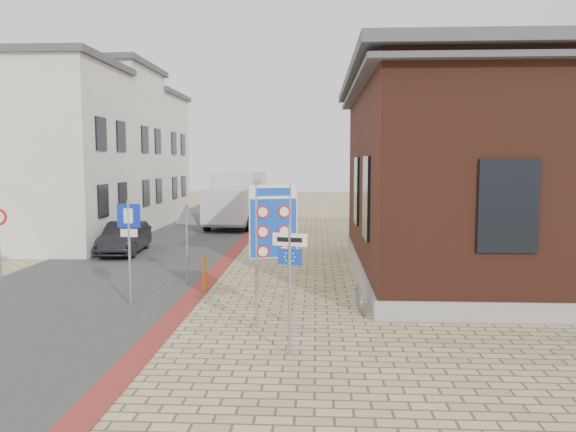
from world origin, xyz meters
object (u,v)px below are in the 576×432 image
(box_truck, at_px, (236,199))
(parking_sign, at_px, (129,234))
(sedan, at_px, (125,238))
(essen_sign, at_px, (290,269))
(bollard, at_px, (204,273))
(border_sign, at_px, (273,224))

(box_truck, height_order, parking_sign, box_truck)
(sedan, height_order, box_truck, box_truck)
(essen_sign, distance_m, bollard, 6.21)
(sedan, xyz_separation_m, bollard, (4.70, -6.63, -0.12))
(box_truck, relative_size, parking_sign, 2.25)
(box_truck, distance_m, border_sign, 20.12)
(box_truck, bearing_deg, bollard, -79.84)
(sedan, distance_m, essen_sign, 14.23)
(parking_sign, relative_size, bollard, 2.61)
(box_truck, height_order, essen_sign, box_truck)
(box_truck, height_order, border_sign, border_sign)
(sedan, height_order, essen_sign, essen_sign)
(box_truck, bearing_deg, sedan, -103.52)
(sedan, distance_m, parking_sign, 9.19)
(border_sign, xyz_separation_m, essen_sign, (0.48, -2.00, -0.67))
(border_sign, bearing_deg, essen_sign, -92.58)
(box_truck, xyz_separation_m, bollard, (1.38, -16.35, -1.13))
(parking_sign, bearing_deg, box_truck, 93.88)
(box_truck, bearing_deg, essen_sign, -73.79)
(sedan, height_order, border_sign, border_sign)
(parking_sign, bearing_deg, sedan, 114.52)
(box_truck, relative_size, bollard, 5.88)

